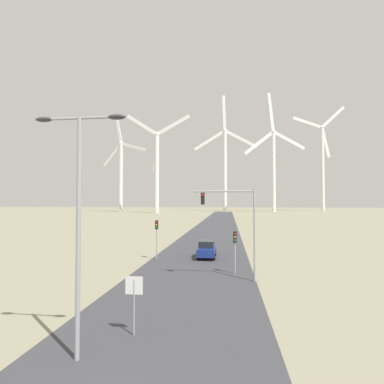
{
  "coord_description": "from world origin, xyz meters",
  "views": [
    {
      "loc": [
        2.96,
        -6.8,
        5.95
      ],
      "look_at": [
        0.0,
        17.5,
        6.73
      ],
      "focal_mm": 28.0,
      "sensor_mm": 36.0,
      "label": 1
    }
  ],
  "objects_px": {
    "traffic_light_post_near_right": "(235,243)",
    "wind_turbine_center": "(225,161)",
    "traffic_light_mast_overhead": "(234,215)",
    "wind_turbine_right": "(273,162)",
    "streetlamp": "(79,203)",
    "stop_sign_near": "(134,294)",
    "traffic_light_post_near_left": "(157,231)",
    "wind_turbine_far_right": "(322,160)",
    "wind_turbine_left": "(157,164)",
    "wind_turbine_far_left": "(121,169)",
    "car_approaching": "(207,249)"
  },
  "relations": [
    {
      "from": "wind_turbine_far_left",
      "to": "wind_turbine_far_right",
      "type": "xyz_separation_m",
      "value": [
        122.03,
        24.73,
        6.54
      ]
    },
    {
      "from": "traffic_light_post_near_right",
      "to": "wind_turbine_right",
      "type": "height_order",
      "value": "wind_turbine_right"
    },
    {
      "from": "traffic_light_post_near_left",
      "to": "wind_turbine_far_left",
      "type": "xyz_separation_m",
      "value": [
        -55.98,
        140.53,
        22.42
      ]
    },
    {
      "from": "wind_turbine_far_left",
      "to": "traffic_light_mast_overhead",
      "type": "bearing_deg",
      "value": -66.67
    },
    {
      "from": "wind_turbine_far_left",
      "to": "wind_turbine_right",
      "type": "xyz_separation_m",
      "value": [
        88.63,
        1.57,
        3.13
      ]
    },
    {
      "from": "streetlamp",
      "to": "car_approaching",
      "type": "distance_m",
      "value": 21.88
    },
    {
      "from": "traffic_light_mast_overhead",
      "to": "car_approaching",
      "type": "bearing_deg",
      "value": 106.98
    },
    {
      "from": "car_approaching",
      "to": "wind_turbine_far_left",
      "type": "bearing_deg",
      "value": 113.72
    },
    {
      "from": "traffic_light_post_near_right",
      "to": "wind_turbine_center",
      "type": "xyz_separation_m",
      "value": [
        -2.55,
        160.71,
        28.42
      ]
    },
    {
      "from": "traffic_light_mast_overhead",
      "to": "wind_turbine_right",
      "type": "relative_size",
      "value": 0.1
    },
    {
      "from": "wind_turbine_right",
      "to": "traffic_light_post_near_left",
      "type": "bearing_deg",
      "value": -102.94
    },
    {
      "from": "traffic_light_post_near_right",
      "to": "wind_turbine_right",
      "type": "distance_m",
      "value": 151.54
    },
    {
      "from": "traffic_light_post_near_right",
      "to": "traffic_light_mast_overhead",
      "type": "relative_size",
      "value": 0.5
    },
    {
      "from": "traffic_light_post_near_right",
      "to": "wind_turbine_right",
      "type": "xyz_separation_m",
      "value": [
        24.78,
        147.24,
        25.93
      ]
    },
    {
      "from": "wind_turbine_center",
      "to": "wind_turbine_far_right",
      "type": "bearing_deg",
      "value": 9.05
    },
    {
      "from": "wind_turbine_far_right",
      "to": "traffic_light_post_near_left",
      "type": "bearing_deg",
      "value": -111.79
    },
    {
      "from": "stop_sign_near",
      "to": "wind_turbine_right",
      "type": "bearing_deg",
      "value": 79.5
    },
    {
      "from": "wind_turbine_left",
      "to": "wind_turbine_right",
      "type": "height_order",
      "value": "wind_turbine_right"
    },
    {
      "from": "stop_sign_near",
      "to": "wind_turbine_far_right",
      "type": "bearing_deg",
      "value": 70.97
    },
    {
      "from": "traffic_light_mast_overhead",
      "to": "wind_turbine_center",
      "type": "xyz_separation_m",
      "value": [
        -2.47,
        162.88,
        26.06
      ]
    },
    {
      "from": "traffic_light_post_near_left",
      "to": "wind_turbine_right",
      "type": "bearing_deg",
      "value": 77.06
    },
    {
      "from": "car_approaching",
      "to": "wind_turbine_far_right",
      "type": "height_order",
      "value": "wind_turbine_far_right"
    },
    {
      "from": "car_approaching",
      "to": "wind_turbine_center",
      "type": "relative_size",
      "value": 0.06
    },
    {
      "from": "traffic_light_post_near_left",
      "to": "wind_turbine_right",
      "type": "relative_size",
      "value": 0.06
    },
    {
      "from": "wind_turbine_center",
      "to": "wind_turbine_right",
      "type": "bearing_deg",
      "value": -26.25
    },
    {
      "from": "traffic_light_post_near_right",
      "to": "wind_turbine_far_left",
      "type": "relative_size",
      "value": 0.06
    },
    {
      "from": "stop_sign_near",
      "to": "wind_turbine_center",
      "type": "relative_size",
      "value": 0.04
    },
    {
      "from": "wind_turbine_far_right",
      "to": "traffic_light_mast_overhead",
      "type": "bearing_deg",
      "value": -108.66
    },
    {
      "from": "stop_sign_near",
      "to": "wind_turbine_center",
      "type": "distance_m",
      "value": 175.12
    },
    {
      "from": "wind_turbine_center",
      "to": "car_approaching",
      "type": "bearing_deg",
      "value": -90.1
    },
    {
      "from": "streetlamp",
      "to": "traffic_light_mast_overhead",
      "type": "height_order",
      "value": "streetlamp"
    },
    {
      "from": "stop_sign_near",
      "to": "traffic_light_mast_overhead",
      "type": "relative_size",
      "value": 0.37
    },
    {
      "from": "stop_sign_near",
      "to": "traffic_light_post_near_right",
      "type": "xyz_separation_m",
      "value": [
        4.72,
        11.95,
        0.73
      ]
    },
    {
      "from": "wind_turbine_far_left",
      "to": "wind_turbine_right",
      "type": "distance_m",
      "value": 88.7
    },
    {
      "from": "traffic_light_mast_overhead",
      "to": "traffic_light_post_near_left",
      "type": "bearing_deg",
      "value": 136.83
    },
    {
      "from": "streetlamp",
      "to": "stop_sign_near",
      "type": "distance_m",
      "value": 4.9
    },
    {
      "from": "traffic_light_mast_overhead",
      "to": "wind_turbine_left",
      "type": "xyz_separation_m",
      "value": [
        -37.21,
        128.31,
        20.76
      ]
    },
    {
      "from": "stop_sign_near",
      "to": "car_approaching",
      "type": "height_order",
      "value": "stop_sign_near"
    },
    {
      "from": "streetlamp",
      "to": "wind_turbine_center",
      "type": "distance_m",
      "value": 176.76
    },
    {
      "from": "wind_turbine_left",
      "to": "car_approaching",
      "type": "bearing_deg",
      "value": -73.89
    },
    {
      "from": "wind_turbine_far_left",
      "to": "traffic_light_post_near_left",
      "type": "bearing_deg",
      "value": -68.28
    },
    {
      "from": "traffic_light_mast_overhead",
      "to": "wind_turbine_far_right",
      "type": "distance_m",
      "value": 184.12
    },
    {
      "from": "wind_turbine_right",
      "to": "wind_turbine_far_left",
      "type": "bearing_deg",
      "value": -178.98
    },
    {
      "from": "traffic_light_post_near_right",
      "to": "wind_turbine_left",
      "type": "xyz_separation_m",
      "value": [
        -37.29,
        126.14,
        23.12
      ]
    },
    {
      "from": "streetlamp",
      "to": "wind_turbine_left",
      "type": "relative_size",
      "value": 0.18
    },
    {
      "from": "stop_sign_near",
      "to": "streetlamp",
      "type": "bearing_deg",
      "value": -123.02
    },
    {
      "from": "traffic_light_post_near_left",
      "to": "wind_turbine_left",
      "type": "relative_size",
      "value": 0.08
    },
    {
      "from": "wind_turbine_left",
      "to": "wind_turbine_right",
      "type": "xyz_separation_m",
      "value": [
        62.07,
        21.09,
        2.82
      ]
    },
    {
      "from": "traffic_light_post_near_left",
      "to": "wind_turbine_right",
      "type": "xyz_separation_m",
      "value": [
        32.65,
        142.1,
        25.55
      ]
    },
    {
      "from": "wind_turbine_far_left",
      "to": "wind_turbine_center",
      "type": "relative_size",
      "value": 0.81
    }
  ]
}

